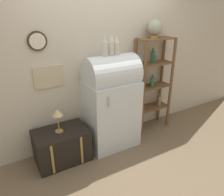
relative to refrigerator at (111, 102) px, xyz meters
The scene contains 10 objects.
ground_plane 0.78m from the refrigerator, 89.99° to the right, with size 12.00×12.00×0.00m, color #7A664C.
wall_back 0.69m from the refrigerator, 90.83° to the left, with size 7.00×0.09×2.70m.
refrigerator is the anchor object (origin of this frame).
suitcase_trunk 0.96m from the refrigerator, behind, with size 0.73×0.50×0.47m.
shelf_unit 0.90m from the refrigerator, ahead, with size 0.65×0.30×1.60m.
globe 1.34m from the refrigerator, ahead, with size 0.24×0.24×0.28m.
vase_left 0.84m from the refrigerator, behind, with size 0.08×0.08×0.28m.
vase_center 0.84m from the refrigerator, 53.08° to the left, with size 0.08×0.08×0.28m.
vase_right 0.83m from the refrigerator, ahead, with size 0.09×0.09×0.26m.
desk_lamp 0.84m from the refrigerator, behind, with size 0.14×0.14×0.34m.
Camera 1 is at (-1.50, -2.34, 2.07)m, focal length 35.00 mm.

